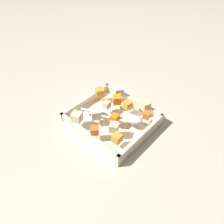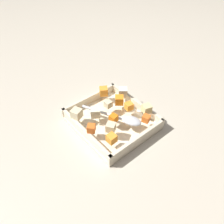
% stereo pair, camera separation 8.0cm
% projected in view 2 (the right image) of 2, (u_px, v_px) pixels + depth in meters
% --- Properties ---
extents(ground_plane, '(4.00, 4.00, 0.00)m').
position_uv_depth(ground_plane, '(110.00, 122.00, 0.84)').
color(ground_plane, '#BCB29E').
extents(baking_dish, '(0.29, 0.26, 0.05)m').
position_uv_depth(baking_dish, '(112.00, 120.00, 0.83)').
color(baking_dish, beige).
rests_on(baking_dish, ground_plane).
extents(carrot_chunk_corner_nw, '(0.03, 0.03, 0.03)m').
position_uv_depth(carrot_chunk_corner_nw, '(114.00, 118.00, 0.77)').
color(carrot_chunk_corner_nw, orange).
rests_on(carrot_chunk_corner_nw, baking_dish).
extents(carrot_chunk_rim_edge, '(0.04, 0.04, 0.03)m').
position_uv_depth(carrot_chunk_rim_edge, '(104.00, 91.00, 0.88)').
color(carrot_chunk_rim_edge, orange).
rests_on(carrot_chunk_rim_edge, baking_dish).
extents(carrot_chunk_back_center, '(0.03, 0.03, 0.03)m').
position_uv_depth(carrot_chunk_back_center, '(112.00, 138.00, 0.70)').
color(carrot_chunk_back_center, orange).
rests_on(carrot_chunk_back_center, baking_dish).
extents(carrot_chunk_front_center, '(0.04, 0.04, 0.03)m').
position_uv_depth(carrot_chunk_front_center, '(119.00, 100.00, 0.84)').
color(carrot_chunk_front_center, orange).
rests_on(carrot_chunk_front_center, baking_dish).
extents(carrot_chunk_mid_left, '(0.04, 0.04, 0.03)m').
position_uv_depth(carrot_chunk_mid_left, '(91.00, 128.00, 0.74)').
color(carrot_chunk_mid_left, orange).
rests_on(carrot_chunk_mid_left, baking_dish).
extents(carrot_chunk_corner_ne, '(0.03, 0.03, 0.02)m').
position_uv_depth(carrot_chunk_corner_ne, '(146.00, 118.00, 0.77)').
color(carrot_chunk_corner_ne, orange).
rests_on(carrot_chunk_corner_ne, baking_dish).
extents(carrot_chunk_center, '(0.03, 0.03, 0.03)m').
position_uv_depth(carrot_chunk_center, '(129.00, 106.00, 0.82)').
color(carrot_chunk_center, orange).
rests_on(carrot_chunk_center, baking_dish).
extents(potato_chunk_under_handle, '(0.03, 0.03, 0.02)m').
position_uv_depth(potato_chunk_under_handle, '(108.00, 104.00, 0.83)').
color(potato_chunk_under_handle, beige).
rests_on(potato_chunk_under_handle, baking_dish).
extents(potato_chunk_corner_se, '(0.05, 0.05, 0.03)m').
position_uv_depth(potato_chunk_corner_se, '(96.00, 112.00, 0.79)').
color(potato_chunk_corner_se, beige).
rests_on(potato_chunk_corner_se, baking_dish).
extents(potato_chunk_mid_right, '(0.04, 0.04, 0.03)m').
position_uv_depth(potato_chunk_mid_right, '(77.00, 113.00, 0.78)').
color(potato_chunk_mid_right, beige).
rests_on(potato_chunk_mid_right, baking_dish).
extents(potato_chunk_near_right, '(0.04, 0.04, 0.03)m').
position_uv_depth(potato_chunk_near_right, '(111.00, 127.00, 0.74)').
color(potato_chunk_near_right, beige).
rests_on(potato_chunk_near_right, baking_dish).
extents(potato_chunk_far_left, '(0.04, 0.04, 0.03)m').
position_uv_depth(potato_chunk_far_left, '(147.00, 109.00, 0.81)').
color(potato_chunk_far_left, '#E0CC89').
rests_on(potato_chunk_far_left, baking_dish).
extents(parsnip_chunk_near_left, '(0.05, 0.05, 0.03)m').
position_uv_depth(parsnip_chunk_near_left, '(123.00, 92.00, 0.87)').
color(parsnip_chunk_near_left, silver).
rests_on(parsnip_chunk_near_left, baking_dish).
extents(serving_spoon, '(0.23, 0.12, 0.02)m').
position_uv_depth(serving_spoon, '(128.00, 120.00, 0.77)').
color(serving_spoon, silver).
rests_on(serving_spoon, baking_dish).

